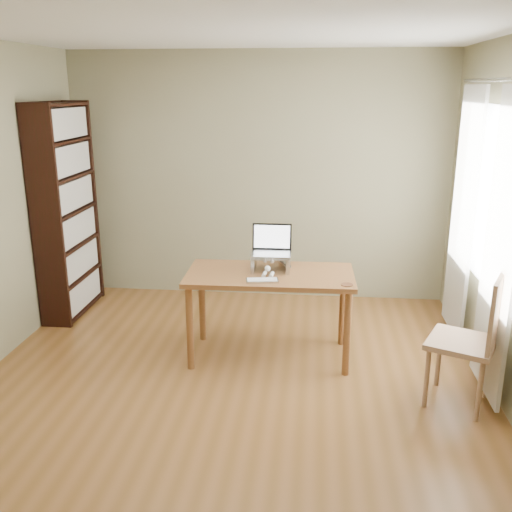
# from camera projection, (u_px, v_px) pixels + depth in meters

# --- Properties ---
(room) EXTENTS (4.04, 4.54, 2.64)m
(room) POSITION_uv_depth(u_px,v_px,m) (229.00, 228.00, 3.91)
(room) COLOR brown
(room) RESTS_ON ground
(bookshelf) EXTENTS (0.30, 0.90, 2.10)m
(bookshelf) POSITION_uv_depth(u_px,v_px,m) (66.00, 211.00, 5.63)
(bookshelf) COLOR black
(bookshelf) RESTS_ON ground
(curtains) EXTENTS (0.03, 1.90, 2.25)m
(curtains) POSITION_uv_depth(u_px,v_px,m) (480.00, 226.00, 4.51)
(curtains) COLOR white
(curtains) RESTS_ON ground
(desk) EXTENTS (1.39, 0.72, 0.75)m
(desk) POSITION_uv_depth(u_px,v_px,m) (270.00, 284.00, 4.74)
(desk) COLOR brown
(desk) RESTS_ON ground
(laptop_stand) EXTENTS (0.32, 0.25, 0.13)m
(laptop_stand) POSITION_uv_depth(u_px,v_px,m) (271.00, 261.00, 4.77)
(laptop_stand) COLOR silver
(laptop_stand) RESTS_ON desk
(laptop) EXTENTS (0.34, 0.28, 0.24)m
(laptop) POSITION_uv_depth(u_px,v_px,m) (272.00, 246.00, 4.79)
(laptop) COLOR silver
(laptop) RESTS_ON laptop_stand
(keyboard) EXTENTS (0.27, 0.15, 0.02)m
(keyboard) POSITION_uv_depth(u_px,v_px,m) (262.00, 280.00, 4.51)
(keyboard) COLOR silver
(keyboard) RESTS_ON desk
(coaster) EXTENTS (0.09, 0.09, 0.01)m
(coaster) POSITION_uv_depth(u_px,v_px,m) (347.00, 285.00, 4.43)
(coaster) COLOR brown
(coaster) RESTS_ON desk
(cat) EXTENTS (0.25, 0.49, 0.16)m
(cat) POSITION_uv_depth(u_px,v_px,m) (271.00, 261.00, 4.80)
(cat) COLOR #4B443B
(cat) RESTS_ON desk
(chair) EXTENTS (0.60, 0.59, 1.01)m
(chair) POSITION_uv_depth(u_px,v_px,m) (474.00, 334.00, 4.04)
(chair) COLOR #A47559
(chair) RESTS_ON ground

